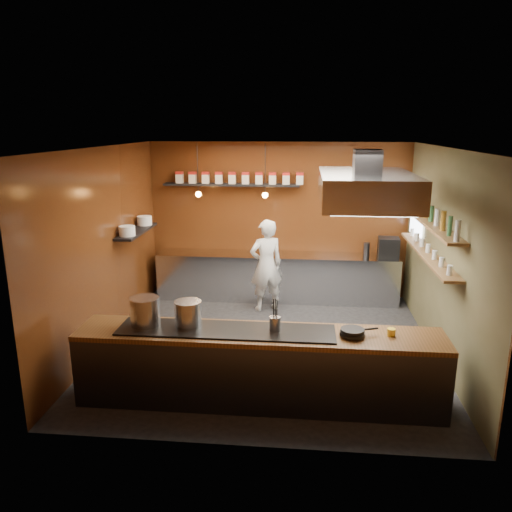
# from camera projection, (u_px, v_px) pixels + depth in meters

# --- Properties ---
(floor) EXTENTS (5.00, 5.00, 0.00)m
(floor) POSITION_uv_depth(u_px,v_px,m) (269.00, 346.00, 7.70)
(floor) COLOR black
(floor) RESTS_ON ground
(back_wall) EXTENTS (5.00, 0.00, 5.00)m
(back_wall) POSITION_uv_depth(u_px,v_px,m) (278.00, 220.00, 9.73)
(back_wall) COLOR #3E180B
(back_wall) RESTS_ON ground
(left_wall) EXTENTS (0.00, 5.00, 5.00)m
(left_wall) POSITION_uv_depth(u_px,v_px,m) (105.00, 248.00, 7.56)
(left_wall) COLOR #3E180B
(left_wall) RESTS_ON ground
(right_wall) EXTENTS (0.00, 5.00, 5.00)m
(right_wall) POSITION_uv_depth(u_px,v_px,m) (444.00, 256.00, 7.09)
(right_wall) COLOR #4D4A2B
(right_wall) RESTS_ON ground
(ceiling) EXTENTS (5.00, 5.00, 0.00)m
(ceiling) POSITION_uv_depth(u_px,v_px,m) (270.00, 148.00, 6.94)
(ceiling) COLOR silver
(ceiling) RESTS_ON back_wall
(window_pane) EXTENTS (0.00, 1.00, 1.00)m
(window_pane) POSITION_uv_depth(u_px,v_px,m) (417.00, 209.00, 8.63)
(window_pane) COLOR white
(window_pane) RESTS_ON right_wall
(prep_counter) EXTENTS (4.60, 0.65, 0.90)m
(prep_counter) POSITION_uv_depth(u_px,v_px,m) (277.00, 277.00, 9.68)
(prep_counter) COLOR silver
(prep_counter) RESTS_ON floor
(pass_counter) EXTENTS (4.40, 0.72, 0.94)m
(pass_counter) POSITION_uv_depth(u_px,v_px,m) (259.00, 367.00, 6.05)
(pass_counter) COLOR #38383D
(pass_counter) RESTS_ON floor
(tin_shelf) EXTENTS (2.60, 0.26, 0.04)m
(tin_shelf) POSITION_uv_depth(u_px,v_px,m) (231.00, 185.00, 9.50)
(tin_shelf) COLOR black
(tin_shelf) RESTS_ON back_wall
(plate_shelf) EXTENTS (0.30, 1.40, 0.04)m
(plate_shelf) POSITION_uv_depth(u_px,v_px,m) (137.00, 231.00, 8.49)
(plate_shelf) COLOR black
(plate_shelf) RESTS_ON left_wall
(bottle_shelf_upper) EXTENTS (0.26, 2.80, 0.04)m
(bottle_shelf_upper) POSITION_uv_depth(u_px,v_px,m) (430.00, 223.00, 7.28)
(bottle_shelf_upper) COLOR brown
(bottle_shelf_upper) RESTS_ON right_wall
(bottle_shelf_lower) EXTENTS (0.26, 2.80, 0.04)m
(bottle_shelf_lower) POSITION_uv_depth(u_px,v_px,m) (428.00, 254.00, 7.40)
(bottle_shelf_lower) COLOR brown
(bottle_shelf_lower) RESTS_ON right_wall
(extractor_hood) EXTENTS (1.20, 2.00, 0.72)m
(extractor_hood) POSITION_uv_depth(u_px,v_px,m) (366.00, 188.00, 6.56)
(extractor_hood) COLOR #38383D
(extractor_hood) RESTS_ON ceiling
(pendant_left) EXTENTS (0.10, 0.10, 0.95)m
(pendant_left) POSITION_uv_depth(u_px,v_px,m) (198.00, 191.00, 8.92)
(pendant_left) COLOR black
(pendant_left) RESTS_ON ceiling
(pendant_right) EXTENTS (0.10, 0.10, 0.95)m
(pendant_right) POSITION_uv_depth(u_px,v_px,m) (265.00, 192.00, 8.81)
(pendant_right) COLOR black
(pendant_right) RESTS_ON ceiling
(storage_tins) EXTENTS (2.43, 0.13, 0.22)m
(storage_tins) POSITION_uv_depth(u_px,v_px,m) (239.00, 178.00, 9.45)
(storage_tins) COLOR beige
(storage_tins) RESTS_ON tin_shelf
(plate_stacks) EXTENTS (0.26, 1.16, 0.16)m
(plate_stacks) POSITION_uv_depth(u_px,v_px,m) (136.00, 226.00, 8.47)
(plate_stacks) COLOR white
(plate_stacks) RESTS_ON plate_shelf
(bottles) EXTENTS (0.06, 2.66, 0.24)m
(bottles) POSITION_uv_depth(u_px,v_px,m) (431.00, 213.00, 7.25)
(bottles) COLOR silver
(bottles) RESTS_ON bottle_shelf_upper
(wine_glasses) EXTENTS (0.07, 2.37, 0.13)m
(wine_glasses) POSITION_uv_depth(u_px,v_px,m) (428.00, 248.00, 7.38)
(wine_glasses) COLOR silver
(wine_glasses) RESTS_ON bottle_shelf_lower
(stockpot_large) EXTENTS (0.45, 0.45, 0.35)m
(stockpot_large) POSITION_uv_depth(u_px,v_px,m) (145.00, 311.00, 6.05)
(stockpot_large) COLOR #B4B7BC
(stockpot_large) RESTS_ON pass_counter
(stockpot_small) EXTENTS (0.38, 0.38, 0.31)m
(stockpot_small) POSITION_uv_depth(u_px,v_px,m) (188.00, 313.00, 6.05)
(stockpot_small) COLOR #B9BCC1
(stockpot_small) RESTS_ON pass_counter
(utensil_crock) EXTENTS (0.16, 0.16, 0.17)m
(utensil_crock) POSITION_uv_depth(u_px,v_px,m) (275.00, 324.00, 5.90)
(utensil_crock) COLOR #B1B3B8
(utensil_crock) RESTS_ON pass_counter
(frying_pan) EXTENTS (0.46, 0.30, 0.07)m
(frying_pan) POSITION_uv_depth(u_px,v_px,m) (353.00, 332.00, 5.79)
(frying_pan) COLOR black
(frying_pan) RESTS_ON pass_counter
(butter_jar) EXTENTS (0.13, 0.13, 0.09)m
(butter_jar) POSITION_uv_depth(u_px,v_px,m) (391.00, 332.00, 5.82)
(butter_jar) COLOR yellow
(butter_jar) RESTS_ON pass_counter
(espresso_machine) EXTENTS (0.40, 0.38, 0.38)m
(espresso_machine) POSITION_uv_depth(u_px,v_px,m) (388.00, 248.00, 9.30)
(espresso_machine) COLOR black
(espresso_machine) RESTS_ON prep_counter
(chef) EXTENTS (0.73, 0.63, 1.69)m
(chef) POSITION_uv_depth(u_px,v_px,m) (266.00, 265.00, 9.03)
(chef) COLOR white
(chef) RESTS_ON floor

